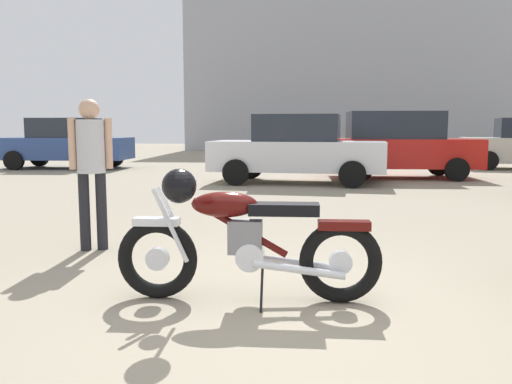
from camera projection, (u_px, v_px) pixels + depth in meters
The scene contains 7 objects.
ground_plane at pixel (286, 318), 3.72m from camera, with size 80.00×80.00×0.00m, color gray.
vintage_motorcycle at pixel (241, 239), 4.04m from camera, with size 2.08×0.73×1.07m.
bystander at pixel (91, 158), 5.70m from camera, with size 0.43×0.30×1.66m.
silver_sedan_mid at pixel (399, 144), 14.02m from camera, with size 3.99×2.01×1.78m.
blue_hatchback_right at pixel (298, 149), 12.78m from camera, with size 4.31×2.15×1.67m.
white_estate_far at pixel (66, 143), 17.42m from camera, with size 4.30×2.13×1.67m.
industrial_building at pixel (357, 68), 34.97m from camera, with size 22.28×11.69×23.50m.
Camera 1 is at (0.25, -3.58, 1.35)m, focal length 36.64 mm.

